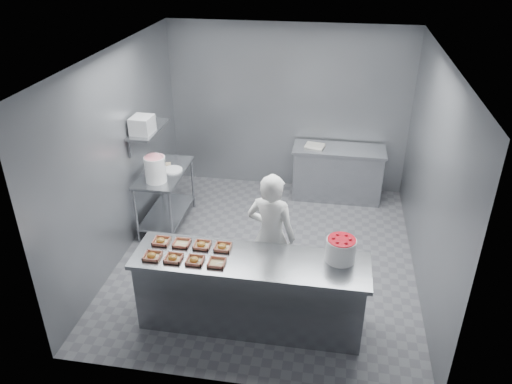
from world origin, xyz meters
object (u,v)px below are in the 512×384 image
(service_counter, at_px, (250,291))
(tray_5, at_px, (182,243))
(back_counter, at_px, (337,173))
(tray_7, at_px, (223,247))
(tray_1, at_px, (173,258))
(tray_2, at_px, (195,260))
(appliance, at_px, (142,125))
(worker, at_px, (271,236))
(prep_table, at_px, (165,190))
(glaze_bucket, at_px, (155,169))
(strawberry_tub, at_px, (341,249))
(tray_4, at_px, (161,241))
(tray_6, at_px, (202,245))
(tray_0, at_px, (152,256))
(tray_3, at_px, (217,263))

(service_counter, bearing_deg, tray_5, 169.78)
(back_counter, relative_size, tray_7, 8.01)
(tray_1, relative_size, tray_2, 1.00)
(service_counter, relative_size, appliance, 8.23)
(worker, bearing_deg, prep_table, -24.81)
(glaze_bucket, bearing_deg, tray_2, -59.13)
(tray_2, bearing_deg, tray_7, 50.88)
(strawberry_tub, distance_m, appliance, 3.28)
(tray_7, xyz_separation_m, worker, (0.49, 0.45, -0.10))
(back_counter, relative_size, tray_2, 8.01)
(prep_table, bearing_deg, appliance, -132.57)
(tray_1, relative_size, worker, 0.11)
(tray_4, relative_size, appliance, 0.59)
(tray_6, bearing_deg, tray_2, -90.00)
(tray_0, height_order, strawberry_tub, strawberry_tub)
(service_counter, xyz_separation_m, prep_table, (-1.65, 1.95, 0.14))
(prep_table, relative_size, worker, 0.73)
(tray_2, xyz_separation_m, glaze_bucket, (-1.06, 1.77, 0.17))
(glaze_bucket, bearing_deg, tray_4, -68.59)
(tray_6, bearing_deg, tray_4, 180.00)
(prep_table, height_order, tray_0, tray_0)
(prep_table, bearing_deg, tray_6, -59.35)
(tray_4, bearing_deg, worker, 20.52)
(tray_0, xyz_separation_m, appliance, (-0.76, 1.91, 0.76))
(back_counter, relative_size, tray_6, 8.01)
(tray_2, bearing_deg, tray_4, 148.42)
(tray_4, height_order, glaze_bucket, glaze_bucket)
(tray_3, xyz_separation_m, tray_4, (-0.72, 0.30, 0.00))
(glaze_bucket, bearing_deg, tray_0, -71.91)
(tray_5, bearing_deg, tray_6, -0.00)
(tray_2, distance_m, tray_7, 0.38)
(tray_1, bearing_deg, appliance, 117.56)
(tray_4, height_order, worker, worker)
(service_counter, bearing_deg, tray_1, -169.83)
(tray_4, bearing_deg, tray_6, 0.00)
(prep_table, distance_m, strawberry_tub, 3.20)
(tray_2, height_order, tray_7, same)
(tray_2, distance_m, glaze_bucket, 2.07)
(tray_4, bearing_deg, tray_2, -31.58)
(tray_0, distance_m, tray_1, 0.24)
(worker, xyz_separation_m, strawberry_tub, (0.82, -0.45, 0.22))
(tray_3, distance_m, worker, 0.90)
(prep_table, relative_size, tray_3, 6.40)
(worker, distance_m, appliance, 2.44)
(tray_6, xyz_separation_m, appliance, (-1.24, 1.62, 0.76))
(tray_2, bearing_deg, tray_5, 128.76)
(back_counter, bearing_deg, tray_3, -110.04)
(tray_1, height_order, tray_7, same)
(appliance, bearing_deg, strawberry_tub, -27.51)
(back_counter, xyz_separation_m, tray_2, (-1.48, -3.40, 0.47))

